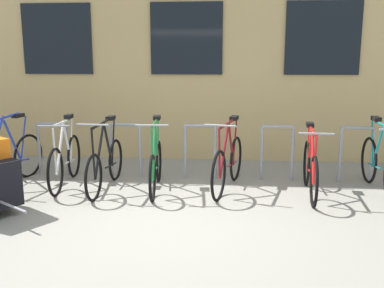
% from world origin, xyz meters
% --- Properties ---
extents(ground_plane, '(42.00, 42.00, 0.00)m').
position_xyz_m(ground_plane, '(0.00, 0.00, 0.00)').
color(ground_plane, gray).
extents(bike_rack, '(6.52, 0.05, 0.88)m').
position_xyz_m(bike_rack, '(-0.26, 1.90, 0.52)').
color(bike_rack, gray).
rests_on(bike_rack, ground).
extents(bicycle_red, '(0.44, 1.70, 0.99)m').
position_xyz_m(bicycle_red, '(1.94, 1.24, 0.38)').
color(bicycle_red, black).
rests_on(bicycle_red, ground).
extents(bicycle_maroon, '(0.55, 1.71, 1.05)m').
position_xyz_m(bicycle_maroon, '(0.79, 1.39, 0.39)').
color(bicycle_maroon, black).
rests_on(bicycle_maroon, ground).
extents(bicycle_green, '(0.44, 1.62, 1.07)m').
position_xyz_m(bicycle_green, '(-0.26, 1.26, 0.37)').
color(bicycle_green, black).
rests_on(bicycle_green, ground).
extents(bicycle_blue, '(0.49, 1.70, 1.11)m').
position_xyz_m(bicycle_blue, '(-2.53, 1.31, 0.39)').
color(bicycle_blue, black).
rests_on(bicycle_blue, ground).
extents(bicycle_white, '(0.44, 1.69, 1.05)m').
position_xyz_m(bicycle_white, '(-1.66, 1.38, 0.38)').
color(bicycle_white, black).
rests_on(bicycle_white, ground).
extents(bicycle_teal, '(0.44, 1.79, 1.06)m').
position_xyz_m(bicycle_teal, '(2.95, 1.42, 0.39)').
color(bicycle_teal, black).
rests_on(bicycle_teal, ground).
extents(bicycle_black, '(0.44, 1.69, 1.06)m').
position_xyz_m(bicycle_black, '(-1.00, 1.25, 0.38)').
color(bicycle_black, black).
rests_on(bicycle_black, ground).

